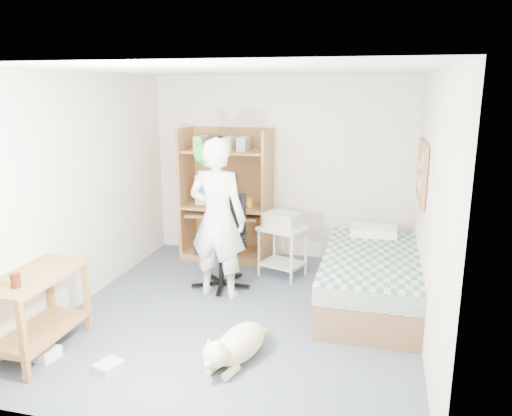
# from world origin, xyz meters

# --- Properties ---
(floor) EXTENTS (4.00, 4.00, 0.00)m
(floor) POSITION_xyz_m (0.00, 0.00, 0.00)
(floor) COLOR #475261
(floor) RESTS_ON ground
(wall_back) EXTENTS (3.60, 0.02, 2.50)m
(wall_back) POSITION_xyz_m (0.00, 2.00, 1.25)
(wall_back) COLOR silver
(wall_back) RESTS_ON floor
(wall_right) EXTENTS (0.02, 4.00, 2.50)m
(wall_right) POSITION_xyz_m (1.80, 0.00, 1.25)
(wall_right) COLOR silver
(wall_right) RESTS_ON floor
(wall_left) EXTENTS (0.02, 4.00, 2.50)m
(wall_left) POSITION_xyz_m (-1.80, 0.00, 1.25)
(wall_left) COLOR silver
(wall_left) RESTS_ON floor
(ceiling) EXTENTS (3.60, 4.00, 0.02)m
(ceiling) POSITION_xyz_m (0.00, 0.00, 2.50)
(ceiling) COLOR white
(ceiling) RESTS_ON wall_back
(computer_hutch) EXTENTS (1.20, 0.63, 1.80)m
(computer_hutch) POSITION_xyz_m (-0.70, 1.74, 0.82)
(computer_hutch) COLOR brown
(computer_hutch) RESTS_ON floor
(bed) EXTENTS (1.02, 2.02, 0.66)m
(bed) POSITION_xyz_m (1.30, 0.62, 0.29)
(bed) COLOR brown
(bed) RESTS_ON floor
(side_desk) EXTENTS (0.50, 1.00, 0.75)m
(side_desk) POSITION_xyz_m (-1.55, -1.20, 0.49)
(side_desk) COLOR brown
(side_desk) RESTS_ON floor
(corkboard) EXTENTS (0.04, 0.94, 0.66)m
(corkboard) POSITION_xyz_m (1.77, 0.90, 1.45)
(corkboard) COLOR olive
(corkboard) RESTS_ON wall_right
(office_chair) EXTENTS (0.62, 0.62, 1.10)m
(office_chair) POSITION_xyz_m (-0.44, 0.72, 0.39)
(office_chair) COLOR black
(office_chair) RESTS_ON floor
(person) EXTENTS (0.71, 0.51, 1.82)m
(person) POSITION_xyz_m (-0.39, 0.41, 0.91)
(person) COLOR white
(person) RESTS_ON floor
(parrot) EXTENTS (0.13, 0.23, 0.37)m
(parrot) POSITION_xyz_m (-0.60, 0.42, 1.67)
(parrot) COLOR #127F19
(parrot) RESTS_ON person
(dog) EXTENTS (0.49, 0.96, 0.37)m
(dog) POSITION_xyz_m (0.21, -0.92, 0.16)
(dog) COLOR beige
(dog) RESTS_ON floor
(printer_cart) EXTENTS (0.65, 0.58, 0.64)m
(printer_cart) POSITION_xyz_m (0.19, 1.19, 0.43)
(printer_cart) COLOR silver
(printer_cart) RESTS_ON floor
(printer) EXTENTS (0.50, 0.44, 0.18)m
(printer) POSITION_xyz_m (0.19, 1.19, 0.73)
(printer) COLOR #B8B8B3
(printer) RESTS_ON printer_cart
(crt_monitor) EXTENTS (0.46, 0.48, 0.40)m
(crt_monitor) POSITION_xyz_m (-0.87, 1.75, 0.97)
(crt_monitor) COLOR beige
(crt_monitor) RESTS_ON computer_hutch
(keyboard) EXTENTS (0.47, 0.22, 0.03)m
(keyboard) POSITION_xyz_m (-0.71, 1.58, 0.67)
(keyboard) COLOR beige
(keyboard) RESTS_ON computer_hutch
(pencil_cup) EXTENTS (0.08, 0.08, 0.12)m
(pencil_cup) POSITION_xyz_m (-0.35, 1.65, 0.82)
(pencil_cup) COLOR gold
(pencil_cup) RESTS_ON computer_hutch
(drink_glass) EXTENTS (0.08, 0.08, 0.12)m
(drink_glass) POSITION_xyz_m (-1.50, -1.48, 0.81)
(drink_glass) COLOR #42160A
(drink_glass) RESTS_ON side_desk
(floor_box_a) EXTENTS (0.28, 0.24, 0.10)m
(floor_box_a) POSITION_xyz_m (-1.47, -1.29, 0.05)
(floor_box_a) COLOR white
(floor_box_a) RESTS_ON floor
(floor_box_b) EXTENTS (0.24, 0.27, 0.08)m
(floor_box_b) POSITION_xyz_m (-0.80, -1.34, 0.04)
(floor_box_b) COLOR beige
(floor_box_b) RESTS_ON floor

